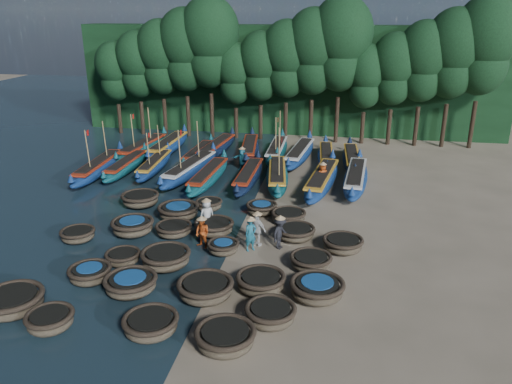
% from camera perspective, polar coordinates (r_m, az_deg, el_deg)
% --- Properties ---
extents(ground, '(120.00, 120.00, 0.00)m').
position_cam_1_polar(ground, '(27.64, -1.77, -4.11)').
color(ground, gray).
rests_on(ground, ground).
extents(foliage_wall, '(40.00, 3.00, 10.00)m').
position_cam_1_polar(foliage_wall, '(48.85, 3.84, 12.66)').
color(foliage_wall, black).
rests_on(foliage_wall, ground).
extents(coracle_0, '(2.60, 2.60, 0.85)m').
position_cam_1_polar(coracle_0, '(22.39, -26.06, -11.19)').
color(coracle_0, brown).
rests_on(coracle_0, ground).
extents(coracle_1, '(1.91, 1.91, 0.73)m').
position_cam_1_polar(coracle_1, '(20.76, -22.48, -13.38)').
color(coracle_1, brown).
rests_on(coracle_1, ground).
extents(coracle_2, '(2.54, 2.54, 0.75)m').
position_cam_1_polar(coracle_2, '(19.45, -11.94, -14.56)').
color(coracle_2, brown).
rests_on(coracle_2, ground).
extents(coracle_3, '(2.26, 2.26, 0.79)m').
position_cam_1_polar(coracle_3, '(18.40, -3.52, -16.26)').
color(coracle_3, brown).
rests_on(coracle_3, ground).
extents(coracle_4, '(2.05, 2.05, 0.77)m').
position_cam_1_polar(coracle_4, '(19.59, 1.68, -13.73)').
color(coracle_4, brown).
rests_on(coracle_4, ground).
extents(coracle_5, '(1.96, 1.96, 0.73)m').
position_cam_1_polar(coracle_5, '(23.43, -18.44, -8.81)').
color(coracle_5, brown).
rests_on(coracle_5, ground).
extents(coracle_6, '(2.80, 2.80, 0.77)m').
position_cam_1_polar(coracle_6, '(22.11, -14.12, -10.11)').
color(coracle_6, brown).
rests_on(coracle_6, ground).
extents(coracle_7, '(2.65, 2.65, 0.84)m').
position_cam_1_polar(coracle_7, '(21.16, -5.80, -10.91)').
color(coracle_7, brown).
rests_on(coracle_7, ground).
extents(coracle_8, '(2.33, 2.33, 0.80)m').
position_cam_1_polar(coracle_8, '(21.57, 0.55, -10.22)').
color(coracle_8, brown).
rests_on(coracle_8, ground).
extents(coracle_9, '(2.70, 2.70, 0.81)m').
position_cam_1_polar(coracle_9, '(21.22, 7.00, -10.90)').
color(coracle_9, brown).
rests_on(coracle_9, ground).
extents(coracle_10, '(2.16, 2.16, 0.65)m').
position_cam_1_polar(coracle_10, '(27.55, -19.70, -4.60)').
color(coracle_10, brown).
rests_on(coracle_10, ground).
extents(coracle_11, '(2.05, 2.05, 0.64)m').
position_cam_1_polar(coracle_11, '(24.54, -14.96, -7.20)').
color(coracle_11, brown).
rests_on(coracle_11, ground).
extents(coracle_12, '(2.68, 2.68, 0.84)m').
position_cam_1_polar(coracle_12, '(23.78, -10.26, -7.41)').
color(coracle_12, brown).
rests_on(coracle_12, ground).
extents(coracle_13, '(1.87, 1.87, 0.64)m').
position_cam_1_polar(coracle_13, '(24.73, -3.76, -6.27)').
color(coracle_13, brown).
rests_on(coracle_13, ground).
extents(coracle_14, '(2.40, 2.40, 0.69)m').
position_cam_1_polar(coracle_14, '(23.45, 6.29, -7.85)').
color(coracle_14, brown).
rests_on(coracle_14, ground).
extents(coracle_15, '(2.53, 2.53, 0.85)m').
position_cam_1_polar(coracle_15, '(27.43, -13.92, -3.81)').
color(coracle_15, brown).
rests_on(coracle_15, ground).
extents(coracle_16, '(2.25, 2.25, 0.68)m').
position_cam_1_polar(coracle_16, '(26.90, -9.37, -4.20)').
color(coracle_16, brown).
rests_on(coracle_16, ground).
extents(coracle_17, '(2.50, 2.50, 0.79)m').
position_cam_1_polar(coracle_17, '(26.71, -4.80, -4.01)').
color(coracle_17, brown).
rests_on(coracle_17, ground).
extents(coracle_18, '(2.47, 2.47, 0.70)m').
position_cam_1_polar(coracle_18, '(26.23, 4.54, -4.60)').
color(coracle_18, brown).
rests_on(coracle_18, ground).
extents(coracle_19, '(2.37, 2.37, 0.73)m').
position_cam_1_polar(coracle_19, '(25.25, 9.90, -5.85)').
color(coracle_19, brown).
rests_on(coracle_19, ground).
extents(coracle_20, '(2.80, 2.80, 0.82)m').
position_cam_1_polar(coracle_20, '(31.24, -13.08, -0.78)').
color(coracle_20, brown).
rests_on(coracle_20, ground).
extents(coracle_21, '(2.65, 2.65, 0.83)m').
position_cam_1_polar(coracle_21, '(28.93, -8.85, -2.17)').
color(coracle_21, brown).
rests_on(coracle_21, ground).
extents(coracle_22, '(1.85, 1.85, 0.66)m').
position_cam_1_polar(coracle_22, '(29.97, -5.39, -1.42)').
color(coracle_22, brown).
rests_on(coracle_22, ground).
extents(coracle_23, '(2.16, 2.16, 0.67)m').
position_cam_1_polar(coracle_23, '(29.30, 0.65, -1.82)').
color(coracle_23, brown).
rests_on(coracle_23, ground).
extents(coracle_24, '(2.31, 2.31, 0.71)m').
position_cam_1_polar(coracle_24, '(28.14, 3.76, -2.79)').
color(coracle_24, brown).
rests_on(coracle_24, ground).
extents(long_boat_0, '(1.93, 8.76, 3.72)m').
position_cam_1_polar(long_boat_0, '(37.90, -17.53, 2.71)').
color(long_boat_0, navy).
rests_on(long_boat_0, ground).
extents(long_boat_1, '(1.40, 7.76, 1.37)m').
position_cam_1_polar(long_boat_1, '(38.06, -14.60, 2.97)').
color(long_boat_1, '#0D454E').
rests_on(long_boat_1, ground).
extents(long_boat_2, '(1.80, 7.73, 3.29)m').
position_cam_1_polar(long_boat_2, '(37.73, -11.53, 3.07)').
color(long_boat_2, navy).
rests_on(long_boat_2, ground).
extents(long_boat_3, '(2.87, 8.93, 3.83)m').
position_cam_1_polar(long_boat_3, '(36.04, -7.56, 2.64)').
color(long_boat_3, navy).
rests_on(long_boat_3, ground).
extents(long_boat_4, '(1.83, 8.33, 1.47)m').
position_cam_1_polar(long_boat_4, '(34.51, -5.46, 1.85)').
color(long_boat_4, '#0D454E').
rests_on(long_boat_4, ground).
extents(long_boat_5, '(1.44, 8.12, 1.43)m').
position_cam_1_polar(long_boat_5, '(34.41, -0.86, 1.85)').
color(long_boat_5, '#0E2035').
rests_on(long_boat_5, ground).
extents(long_boat_6, '(2.61, 8.57, 3.67)m').
position_cam_1_polar(long_boat_6, '(34.47, 2.44, 1.94)').
color(long_boat_6, '#0D454E').
rests_on(long_boat_6, ground).
extents(long_boat_7, '(2.73, 9.15, 1.62)m').
position_cam_1_polar(long_boat_7, '(33.72, 7.55, 1.42)').
color(long_boat_7, navy).
rests_on(long_boat_7, ground).
extents(long_boat_8, '(2.18, 8.88, 1.57)m').
position_cam_1_polar(long_boat_8, '(34.49, 11.32, 1.59)').
color(long_boat_8, navy).
rests_on(long_boat_8, ground).
extents(long_boat_9, '(2.33, 8.75, 3.73)m').
position_cam_1_polar(long_boat_9, '(42.34, -12.83, 4.94)').
color(long_boat_9, '#0D454E').
rests_on(long_boat_9, ground).
extents(long_boat_10, '(1.75, 9.01, 1.59)m').
position_cam_1_polar(long_boat_10, '(42.53, -10.00, 5.22)').
color(long_boat_10, navy).
rests_on(long_boat_10, ground).
extents(long_boat_11, '(1.53, 7.44, 1.31)m').
position_cam_1_polar(long_boat_11, '(40.31, -6.58, 4.42)').
color(long_boat_11, '#0D454E').
rests_on(long_boat_11, ground).
extents(long_boat_12, '(2.38, 8.58, 1.52)m').
position_cam_1_polar(long_boat_12, '(41.45, -4.53, 5.04)').
color(long_boat_12, '#0E2035').
rests_on(long_boat_12, ground).
extents(long_boat_13, '(2.57, 8.64, 1.53)m').
position_cam_1_polar(long_boat_13, '(40.99, -0.76, 4.94)').
color(long_boat_13, '#0E2035').
rests_on(long_boat_13, ground).
extents(long_boat_14, '(1.56, 8.47, 3.60)m').
position_cam_1_polar(long_boat_14, '(40.70, 2.38, 4.79)').
color(long_boat_14, '#0D454E').
rests_on(long_boat_14, ground).
extents(long_boat_15, '(2.48, 8.79, 1.56)m').
position_cam_1_polar(long_boat_15, '(39.87, 5.02, 4.44)').
color(long_boat_15, navy).
rests_on(long_boat_15, ground).
extents(long_boat_16, '(1.79, 7.71, 1.36)m').
position_cam_1_polar(long_boat_16, '(39.64, 8.02, 4.11)').
color(long_boat_16, navy).
rests_on(long_boat_16, ground).
extents(long_boat_17, '(1.76, 8.08, 1.42)m').
position_cam_1_polar(long_boat_17, '(39.11, 10.89, 3.75)').
color(long_boat_17, '#0E2035').
rests_on(long_boat_17, ground).
extents(fisherman_0, '(1.00, 0.99, 1.95)m').
position_cam_1_polar(fisherman_0, '(27.17, -5.64, -2.51)').
color(fisherman_0, beige).
rests_on(fisherman_0, ground).
extents(fisherman_1, '(0.75, 0.72, 1.93)m').
position_cam_1_polar(fisherman_1, '(24.76, -0.62, -4.68)').
color(fisherman_1, '#1B5F73').
rests_on(fisherman_1, ground).
extents(fisherman_2, '(1.00, 0.93, 1.84)m').
position_cam_1_polar(fisherman_2, '(25.20, -6.16, -4.55)').
color(fisherman_2, '#C04C19').
rests_on(fisherman_2, ground).
extents(fisherman_3, '(1.03, 1.26, 1.90)m').
position_cam_1_polar(fisherman_3, '(25.02, 2.76, -4.61)').
color(fisherman_3, black).
rests_on(fisherman_3, ground).
extents(fisherman_4, '(1.14, 0.87, 2.00)m').
position_cam_1_polar(fisherman_4, '(25.23, 0.15, -4.18)').
color(fisherman_4, beige).
rests_on(fisherman_4, ground).
extents(fisherman_5, '(1.66, 0.97, 1.90)m').
position_cam_1_polar(fisherman_5, '(37.24, -1.60, 3.84)').
color(fisherman_5, '#1B5F73').
rests_on(fisherman_5, ground).
extents(fisherman_6, '(1.01, 0.88, 1.94)m').
position_cam_1_polar(fisherman_6, '(33.67, 7.61, 1.94)').
color(fisherman_6, '#C04C19').
rests_on(fisherman_6, ground).
extents(tree_0, '(3.68, 3.68, 8.68)m').
position_cam_1_polar(tree_0, '(49.71, -15.79, 13.23)').
color(tree_0, black).
rests_on(tree_0, ground).
extents(tree_1, '(4.09, 4.09, 9.65)m').
position_cam_1_polar(tree_1, '(48.70, -13.35, 14.11)').
color(tree_1, black).
rests_on(tree_1, ground).
extents(tree_2, '(4.51, 4.51, 10.63)m').
position_cam_1_polar(tree_2, '(47.80, -10.79, 15.00)').
color(tree_2, black).
rests_on(tree_2, ground).
extents(tree_3, '(4.92, 4.92, 11.60)m').
position_cam_1_polar(tree_3, '(47.00, -8.11, 15.89)').
color(tree_3, black).
rests_on(tree_3, ground).
extents(tree_4, '(5.34, 5.34, 12.58)m').
position_cam_1_polar(tree_4, '(46.31, -5.32, 16.77)').
color(tree_4, black).
rests_on(tree_4, ground).
extents(tree_5, '(3.68, 3.68, 8.68)m').
position_cam_1_polar(tree_5, '(46.00, -2.36, 13.44)').
color(tree_5, black).
rests_on(tree_5, ground).
extents(tree_6, '(4.09, 4.09, 9.65)m').
position_cam_1_polar(tree_6, '(45.50, 0.55, 14.24)').
color(tree_6, black).
rests_on(tree_6, ground).
extents(tree_7, '(4.51, 4.51, 10.63)m').
position_cam_1_polar(tree_7, '(45.12, 3.54, 15.01)').
color(tree_7, black).
rests_on(tree_7, ground).
extents(tree_8, '(4.92, 4.92, 11.60)m').
position_cam_1_polar(tree_8, '(44.86, 6.59, 15.76)').
color(tree_8, black).
rests_on(tree_8, ground).
extents(tree_9, '(5.34, 5.34, 12.58)m').
position_cam_1_polar(tree_9, '(44.74, 9.69, 16.47)').
color(tree_9, black).
rests_on(tree_9, ground).
extents(tree_10, '(3.68, 3.68, 8.68)m').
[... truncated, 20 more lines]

